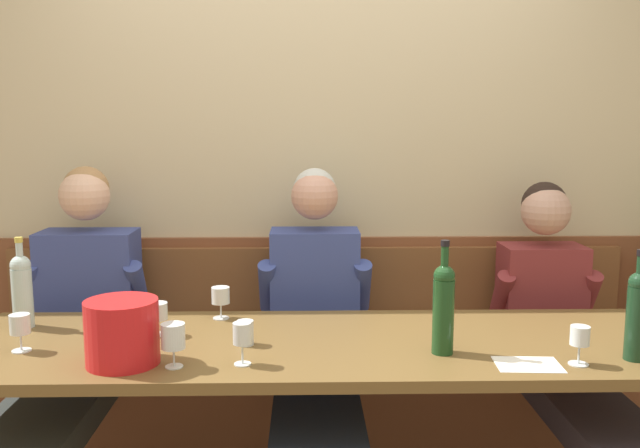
{
  "coord_description": "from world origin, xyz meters",
  "views": [
    {
      "loc": [
        -0.05,
        -2.18,
        1.53
      ],
      "look_at": [
        0.01,
        0.46,
        1.14
      ],
      "focal_mm": 37.9,
      "sensor_mm": 36.0,
      "label": 1
    }
  ],
  "objects_px": {
    "person_center_left_seat": "(566,340)",
    "wine_bottle_clear_water": "(637,312)",
    "person_right_seat": "(68,338)",
    "wine_glass_center_front": "(157,312)",
    "wine_glass_by_bottle": "(242,336)",
    "person_center_right_seat": "(316,338)",
    "wine_glass_mid_left": "(173,338)",
    "wine_glass_near_bucket": "(20,326)",
    "wine_glass_right_end": "(580,338)",
    "water_tumbler_left": "(245,333)",
    "dining_table": "(320,360)",
    "water_tumbler_right": "(115,324)",
    "ice_bucket": "(122,332)",
    "wine_bottle_amber_mid": "(22,288)",
    "wine_bottle_green_tall": "(443,305)",
    "wall_bench": "(317,393)",
    "wine_glass_left_end": "(221,297)"
  },
  "relations": [
    {
      "from": "person_center_left_seat",
      "to": "wine_bottle_clear_water",
      "type": "relative_size",
      "value": 3.4
    },
    {
      "from": "person_right_seat",
      "to": "wine_glass_center_front",
      "type": "relative_size",
      "value": 10.93
    },
    {
      "from": "wine_glass_by_bottle",
      "to": "person_center_right_seat",
      "type": "bearing_deg",
      "value": 66.14
    },
    {
      "from": "person_center_right_seat",
      "to": "wine_glass_mid_left",
      "type": "relative_size",
      "value": 9.17
    },
    {
      "from": "person_right_seat",
      "to": "wine_glass_near_bucket",
      "type": "height_order",
      "value": "person_right_seat"
    },
    {
      "from": "wine_glass_near_bucket",
      "to": "wine_glass_right_end",
      "type": "xyz_separation_m",
      "value": [
        1.88,
        -0.17,
        -0.0
      ]
    },
    {
      "from": "wine_glass_right_end",
      "to": "water_tumbler_left",
      "type": "xyz_separation_m",
      "value": [
        -1.11,
        0.22,
        -0.04
      ]
    },
    {
      "from": "person_center_right_seat",
      "to": "wine_bottle_clear_water",
      "type": "bearing_deg",
      "value": -27.24
    },
    {
      "from": "wine_glass_near_bucket",
      "to": "wine_glass_center_front",
      "type": "xyz_separation_m",
      "value": [
        0.43,
        0.17,
        -0.0
      ]
    },
    {
      "from": "dining_table",
      "to": "wine_glass_near_bucket",
      "type": "distance_m",
      "value": 1.05
    },
    {
      "from": "water_tumbler_right",
      "to": "ice_bucket",
      "type": "bearing_deg",
      "value": -70.47
    },
    {
      "from": "dining_table",
      "to": "person_right_seat",
      "type": "bearing_deg",
      "value": 162.11
    },
    {
      "from": "wine_bottle_amber_mid",
      "to": "wine_glass_center_front",
      "type": "relative_size",
      "value": 2.87
    },
    {
      "from": "wine_glass_near_bucket",
      "to": "person_center_right_seat",
      "type": "bearing_deg",
      "value": 21.97
    },
    {
      "from": "person_center_right_seat",
      "to": "wine_glass_mid_left",
      "type": "height_order",
      "value": "person_center_right_seat"
    },
    {
      "from": "wine_bottle_green_tall",
      "to": "water_tumbler_left",
      "type": "bearing_deg",
      "value": 171.49
    },
    {
      "from": "person_center_right_seat",
      "to": "wine_glass_near_bucket",
      "type": "relative_size",
      "value": 10.17
    },
    {
      "from": "person_right_seat",
      "to": "wine_glass_right_end",
      "type": "relative_size",
      "value": 10.33
    },
    {
      "from": "wine_glass_near_bucket",
      "to": "wine_bottle_green_tall",
      "type": "bearing_deg",
      "value": -2.01
    },
    {
      "from": "wall_bench",
      "to": "wine_glass_right_end",
      "type": "bearing_deg",
      "value": -47.32
    },
    {
      "from": "wine_bottle_green_tall",
      "to": "wine_glass_by_bottle",
      "type": "relative_size",
      "value": 2.78
    },
    {
      "from": "wine_glass_near_bucket",
      "to": "water_tumbler_left",
      "type": "height_order",
      "value": "wine_glass_near_bucket"
    },
    {
      "from": "person_center_left_seat",
      "to": "wine_glass_mid_left",
      "type": "relative_size",
      "value": 8.74
    },
    {
      "from": "wine_glass_left_end",
      "to": "dining_table",
      "type": "bearing_deg",
      "value": -36.37
    },
    {
      "from": "person_center_right_seat",
      "to": "person_right_seat",
      "type": "bearing_deg",
      "value": 179.63
    },
    {
      "from": "wine_glass_center_front",
      "to": "wine_bottle_green_tall",
      "type": "bearing_deg",
      "value": -12.28
    },
    {
      "from": "person_center_right_seat",
      "to": "wine_glass_right_end",
      "type": "height_order",
      "value": "person_center_right_seat"
    },
    {
      "from": "wall_bench",
      "to": "wine_glass_left_end",
      "type": "bearing_deg",
      "value": -137.63
    },
    {
      "from": "wine_glass_by_bottle",
      "to": "water_tumbler_left",
      "type": "distance_m",
      "value": 0.21
    },
    {
      "from": "person_center_left_seat",
      "to": "water_tumbler_right",
      "type": "height_order",
      "value": "person_center_left_seat"
    },
    {
      "from": "wine_glass_by_bottle",
      "to": "water_tumbler_left",
      "type": "bearing_deg",
      "value": 92.32
    },
    {
      "from": "wine_glass_mid_left",
      "to": "dining_table",
      "type": "bearing_deg",
      "value": 28.15
    },
    {
      "from": "wine_glass_right_end",
      "to": "wine_glass_by_bottle",
      "type": "height_order",
      "value": "wine_glass_by_bottle"
    },
    {
      "from": "dining_table",
      "to": "wine_glass_by_bottle",
      "type": "distance_m",
      "value": 0.39
    },
    {
      "from": "wine_glass_mid_left",
      "to": "water_tumbler_left",
      "type": "relative_size",
      "value": 1.64
    },
    {
      "from": "wine_bottle_green_tall",
      "to": "wine_glass_near_bucket",
      "type": "xyz_separation_m",
      "value": [
        -1.45,
        0.05,
        -0.08
      ]
    },
    {
      "from": "wine_bottle_clear_water",
      "to": "water_tumbler_left",
      "type": "xyz_separation_m",
      "value": [
        -1.31,
        0.18,
        -0.12
      ]
    },
    {
      "from": "person_center_right_seat",
      "to": "person_center_left_seat",
      "type": "bearing_deg",
      "value": -0.2
    },
    {
      "from": "water_tumbler_left",
      "to": "wine_bottle_green_tall",
      "type": "bearing_deg",
      "value": -8.51
    },
    {
      "from": "wall_bench",
      "to": "ice_bucket",
      "type": "xyz_separation_m",
      "value": [
        -0.65,
        -0.87,
        0.58
      ]
    },
    {
      "from": "wine_bottle_amber_mid",
      "to": "wine_glass_center_front",
      "type": "bearing_deg",
      "value": -11.63
    },
    {
      "from": "wine_bottle_clear_water",
      "to": "water_tumbler_right",
      "type": "distance_m",
      "value": 1.84
    },
    {
      "from": "wine_glass_mid_left",
      "to": "person_center_left_seat",
      "type": "bearing_deg",
      "value": 20.94
    },
    {
      "from": "person_center_left_seat",
      "to": "wall_bench",
      "type": "bearing_deg",
      "value": 162.32
    },
    {
      "from": "wine_bottle_clear_water",
      "to": "wine_glass_right_end",
      "type": "height_order",
      "value": "wine_bottle_clear_water"
    },
    {
      "from": "person_center_right_seat",
      "to": "water_tumbler_right",
      "type": "xyz_separation_m",
      "value": [
        -0.75,
        -0.23,
        0.14
      ]
    },
    {
      "from": "ice_bucket",
      "to": "wine_glass_right_end",
      "type": "xyz_separation_m",
      "value": [
        1.49,
        -0.04,
        -0.02
      ]
    },
    {
      "from": "wine_bottle_amber_mid",
      "to": "dining_table",
      "type": "bearing_deg",
      "value": -9.57
    },
    {
      "from": "wine_glass_by_bottle",
      "to": "water_tumbler_right",
      "type": "xyz_separation_m",
      "value": [
        -0.5,
        0.33,
        -0.06
      ]
    },
    {
      "from": "wine_bottle_amber_mid",
      "to": "ice_bucket",
      "type": "bearing_deg",
      "value": -40.0
    }
  ]
}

